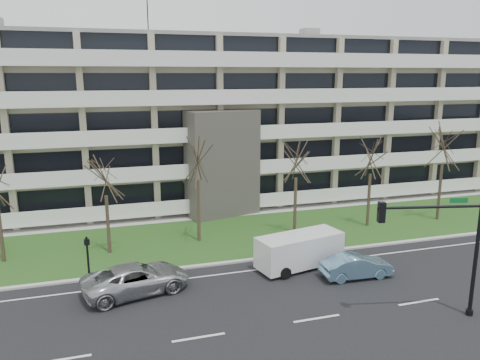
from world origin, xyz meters
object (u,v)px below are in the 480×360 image
object	(u,v)px
white_van	(300,248)
pedestrian_signal	(88,256)
blue_sedan	(356,266)
silver_pickup	(136,279)
traffic_signal	(444,241)

from	to	relation	value
white_van	pedestrian_signal	xyz separation A→B (m)	(-12.70, 0.72, 0.67)
blue_sedan	white_van	xyz separation A→B (m)	(-2.58, 2.37, 0.58)
blue_sedan	white_van	size ratio (longest dim) A/B	0.74
silver_pickup	traffic_signal	distance (m)	16.19
traffic_signal	silver_pickup	bearing A→B (deg)	165.92
pedestrian_signal	blue_sedan	bearing A→B (deg)	-23.56
white_van	traffic_signal	xyz separation A→B (m)	(4.06, -7.67, 2.70)
white_van	pedestrian_signal	size ratio (longest dim) A/B	1.90
pedestrian_signal	white_van	bearing A→B (deg)	-15.35
traffic_signal	pedestrian_signal	xyz separation A→B (m)	(-16.75, 8.39, -2.03)
silver_pickup	blue_sedan	distance (m)	12.87
silver_pickup	traffic_signal	size ratio (longest dim) A/B	0.96
blue_sedan	traffic_signal	xyz separation A→B (m)	(1.48, -5.29, 3.28)
traffic_signal	white_van	bearing A→B (deg)	130.11
traffic_signal	pedestrian_signal	size ratio (longest dim) A/B	2.00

